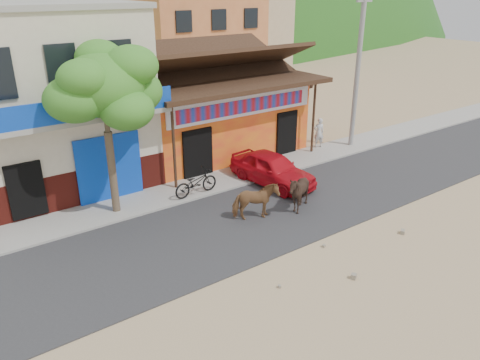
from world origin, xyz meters
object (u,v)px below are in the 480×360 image
at_px(red_car, 272,169).
at_px(cow_tan, 255,202).
at_px(scooter, 196,183).
at_px(utility_pole, 358,66).
at_px(pedestrian, 319,133).
at_px(tree, 108,132).
at_px(cow_dark, 299,192).

bearing_deg(red_car, cow_tan, -146.87).
bearing_deg(scooter, red_car, -107.16).
bearing_deg(utility_pole, pedestrian, 157.20).
bearing_deg(scooter, utility_pole, -89.69).
xyz_separation_m(red_car, pedestrian, (4.80, 2.17, 0.16)).
distance_m(cow_tan, red_car, 3.29).
bearing_deg(tree, pedestrian, 4.62).
relative_size(tree, red_car, 1.51).
bearing_deg(scooter, cow_dark, -147.92).
bearing_deg(tree, cow_tan, -41.61).
bearing_deg(red_car, cow_dark, -115.50).
xyz_separation_m(utility_pole, cow_dark, (-7.31, -4.00, -3.34)).
bearing_deg(pedestrian, red_car, 44.96).
height_order(cow_dark, pedestrian, pedestrian).
xyz_separation_m(cow_tan, cow_dark, (1.67, -0.41, 0.06)).
bearing_deg(cow_tan, red_car, -29.90).
bearing_deg(cow_dark, pedestrian, 143.51).
distance_m(utility_pole, cow_dark, 8.98).
bearing_deg(utility_pole, cow_dark, -151.32).
distance_m(tree, cow_tan, 5.64).
distance_m(tree, red_car, 6.89).
bearing_deg(cow_dark, red_car, 175.36).
bearing_deg(utility_pole, red_car, -167.23).
relative_size(utility_pole, pedestrian, 5.28).
relative_size(tree, cow_tan, 3.74).
bearing_deg(scooter, pedestrian, -83.93).
height_order(red_car, pedestrian, pedestrian).
bearing_deg(scooter, cow_tan, -169.84).
height_order(cow_tan, scooter, cow_tan).
distance_m(cow_tan, scooter, 2.98).
bearing_deg(tree, utility_pole, 0.90).
height_order(tree, utility_pole, utility_pole).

